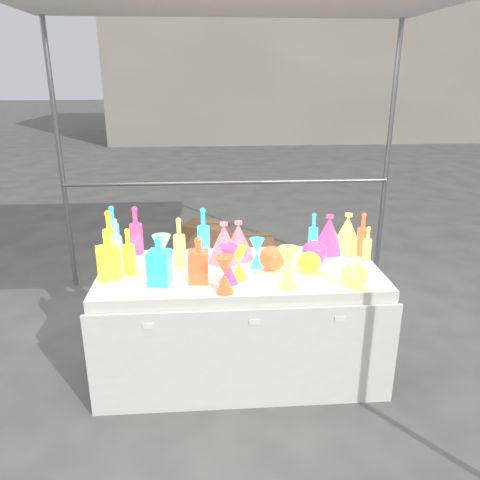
{
  "coord_description": "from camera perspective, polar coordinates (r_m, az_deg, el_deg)",
  "views": [
    {
      "loc": [
        -0.2,
        -2.78,
        1.93
      ],
      "look_at": [
        0.0,
        0.0,
        0.95
      ],
      "focal_mm": 35.0,
      "sensor_mm": 36.0,
      "label": 1
    }
  ],
  "objects": [
    {
      "name": "ground",
      "position": [
        3.39,
        0.0,
        -15.33
      ],
      "size": [
        80.0,
        80.0,
        0.0
      ],
      "primitive_type": "plane",
      "color": "slate",
      "rests_on": "ground"
    },
    {
      "name": "display_table",
      "position": [
        3.18,
        0.01,
        -9.88
      ],
      "size": [
        1.84,
        0.83,
        0.75
      ],
      "color": "white",
      "rests_on": "ground"
    },
    {
      "name": "background_building",
      "position": [
        17.33,
        10.66,
        22.58
      ],
      "size": [
        14.0,
        6.0,
        6.0
      ],
      "primitive_type": "cube",
      "color": "#A49A89",
      "rests_on": "ground"
    },
    {
      "name": "cardboard_box_closed",
      "position": [
        5.36,
        -4.18,
        0.19
      ],
      "size": [
        0.57,
        0.5,
        0.35
      ],
      "primitive_type": "cube",
      "rotation": [
        0.0,
        0.0,
        -0.39
      ],
      "color": "#956743",
      "rests_on": "ground"
    },
    {
      "name": "cardboard_box_flat",
      "position": [
        5.65,
        0.49,
        -0.27
      ],
      "size": [
        0.77,
        0.58,
        0.06
      ],
      "primitive_type": "cube",
      "rotation": [
        0.0,
        0.0,
        -0.08
      ],
      "color": "#956743",
      "rests_on": "ground"
    },
    {
      "name": "bottle_0",
      "position": [
        3.21,
        -15.58,
        0.43
      ],
      "size": [
        0.11,
        0.11,
        0.35
      ],
      "primitive_type": null,
      "rotation": [
        0.0,
        0.0,
        -0.22
      ],
      "color": "#B84211",
      "rests_on": "display_table"
    },
    {
      "name": "bottle_1",
      "position": [
        3.32,
        -15.21,
        1.09
      ],
      "size": [
        0.11,
        0.11,
        0.35
      ],
      "primitive_type": null,
      "rotation": [
        0.0,
        0.0,
        0.35
      ],
      "color": "#188622",
      "rests_on": "display_table"
    },
    {
      "name": "bottle_3",
      "position": [
        3.33,
        -12.56,
        1.19
      ],
      "size": [
        0.1,
        0.1,
        0.34
      ],
      "primitive_type": null,
      "rotation": [
        0.0,
        0.0,
        0.17
      ],
      "color": "blue",
      "rests_on": "display_table"
    },
    {
      "name": "bottle_4",
      "position": [
        3.06,
        -7.4,
        -0.22
      ],
      "size": [
        0.08,
        0.08,
        0.33
      ],
      "primitive_type": null,
      "rotation": [
        0.0,
        0.0,
        0.08
      ],
      "color": "#13787C",
      "rests_on": "display_table"
    },
    {
      "name": "bottle_5",
      "position": [
        3.08,
        -14.81,
        -0.45
      ],
      "size": [
        0.09,
        0.09,
        0.34
      ],
      "primitive_type": null,
      "rotation": [
        0.0,
        0.0,
        -0.19
      ],
      "color": "#AA2274",
      "rests_on": "display_table"
    },
    {
      "name": "bottle_6",
      "position": [
        2.99,
        -13.42,
        -1.34
      ],
      "size": [
        0.08,
        0.08,
        0.3
      ],
      "primitive_type": null,
      "rotation": [
        0.0,
        0.0,
        0.06
      ],
      "color": "#B84211",
      "rests_on": "display_table"
    },
    {
      "name": "bottle_7",
      "position": [
        3.17,
        -4.48,
        0.84
      ],
      "size": [
        0.1,
        0.1,
        0.36
      ],
      "primitive_type": null,
      "rotation": [
        0.0,
        0.0,
        -0.28
      ],
      "color": "#188622",
      "rests_on": "display_table"
    },
    {
      "name": "decanter_0",
      "position": [
        2.96,
        -15.79,
        -1.86
      ],
      "size": [
        0.16,
        0.16,
        0.29
      ],
      "primitive_type": null,
      "rotation": [
        0.0,
        0.0,
        0.39
      ],
      "color": "#B84211",
      "rests_on": "display_table"
    },
    {
      "name": "decanter_1",
      "position": [
        2.81,
        -5.07,
        -2.4
      ],
      "size": [
        0.12,
        0.12,
        0.28
      ],
      "primitive_type": null,
      "rotation": [
        0.0,
        0.0,
        -0.05
      ],
      "color": "orange",
      "rests_on": "display_table"
    },
    {
      "name": "decanter_2",
      "position": [
        2.81,
        -9.83,
        -2.49
      ],
      "size": [
        0.15,
        0.15,
        0.3
      ],
      "primitive_type": null,
      "rotation": [
        0.0,
        0.0,
        -0.19
      ],
      "color": "#188622",
      "rests_on": "display_table"
    },
    {
      "name": "hourglass_0",
      "position": [
        2.67,
        -1.86,
        -4.26
      ],
      "size": [
        0.11,
        0.11,
        0.22
      ],
      "primitive_type": null,
      "rotation": [
        0.0,
        0.0,
        0.0
      ],
      "color": "orange",
      "rests_on": "display_table"
    },
    {
      "name": "hourglass_1",
      "position": [
        2.79,
        -1.36,
        -3.0
      ],
      "size": [
        0.14,
        0.14,
        0.24
      ],
      "primitive_type": null,
      "rotation": [
        0.0,
        0.0,
        0.23
      ],
      "color": "blue",
      "rests_on": "display_table"
    },
    {
      "name": "hourglass_2",
      "position": [
        2.74,
        5.89,
        -3.39
      ],
      "size": [
        0.16,
        0.16,
        0.25
      ],
      "primitive_type": null,
      "rotation": [
        0.0,
        0.0,
        -0.39
      ],
      "color": "#13787C",
      "rests_on": "display_table"
    },
    {
      "name": "hourglass_3",
      "position": [
        3.0,
        -9.46,
        -1.61
      ],
      "size": [
        0.15,
        0.15,
        0.24
      ],
      "primitive_type": null,
      "rotation": [
        0.0,
        0.0,
        0.37
      ],
      "color": "#AA2274",
      "rests_on": "display_table"
    },
    {
      "name": "hourglass_4",
      "position": [
        2.85,
        -0.16,
        -2.8
      ],
      "size": [
        0.12,
        0.12,
        0.21
      ],
      "primitive_type": null,
      "rotation": [
        0.0,
        0.0,
        -0.24
      ],
      "color": "#B84211",
      "rests_on": "display_table"
    },
    {
      "name": "hourglass_5",
      "position": [
        3.03,
        2.06,
        -1.59
      ],
      "size": [
        0.13,
        0.13,
        0.19
      ],
      "primitive_type": null,
      "rotation": [
        0.0,
        0.0,
        -0.37
      ],
      "color": "#188622",
      "rests_on": "display_table"
    },
    {
      "name": "globe_0",
      "position": [
        3.0,
        8.41,
        -2.82
      ],
      "size": [
        0.17,
        0.17,
        0.12
      ],
      "primitive_type": null,
      "rotation": [
        0.0,
        0.0,
        0.17
      ],
      "color": "#B84211",
      "rests_on": "display_table"
    },
    {
      "name": "globe_1",
      "position": [
        2.85,
        13.76,
        -4.3
      ],
      "size": [
        0.16,
        0.16,
        0.13
      ],
      "primitive_type": null,
      "rotation": [
        0.0,
        0.0,
        0.01
      ],
      "color": "#13787C",
      "rests_on": "display_table"
    },
    {
      "name": "globe_2",
      "position": [
        3.01,
        3.95,
        -2.37
      ],
      "size": [
        0.2,
        0.2,
        0.14
      ],
      "primitive_type": null,
      "rotation": [
        0.0,
        0.0,
        0.18
      ],
      "color": "orange",
      "rests_on": "display_table"
    },
    {
      "name": "globe_3",
      "position": [
        3.15,
        9.08,
        -1.58
      ],
      "size": [
        0.22,
        0.22,
        0.13
      ],
      "primitive_type": null,
      "rotation": [
        0.0,
        0.0,
        0.38
      ],
      "color": "blue",
      "rests_on": "display_table"
    },
    {
      "name": "lampshade_0",
      "position": [
        3.11,
        -1.97,
        -0.23
      ],
      "size": [
        0.25,
        0.25,
        0.27
      ],
      "primitive_type": null,
      "rotation": [
        0.0,
        0.0,
        -0.1
      ],
      "color": "gold",
      "rests_on": "display_table"
    },
    {
      "name": "lampshade_1",
      "position": [
        3.17,
        -0.2,
        0.04
      ],
      "size": [
        0.26,
        0.26,
        0.26
      ],
      "primitive_type": null,
      "rotation": [
        0.0,
        0.0,
        -0.19
      ],
      "color": "gold",
      "rests_on": "display_table"
    },
    {
      "name": "lampshade_2",
      "position": [
        3.34,
        10.77,
        0.77
      ],
      "size": [
        0.24,
        0.24,
        0.27
      ],
      "primitive_type": null,
      "rotation": [
        0.0,
        0.0,
        0.05
      ],
      "color": "blue",
      "rests_on": "display_table"
    },
    {
      "name": "lampshade_3",
      "position": [
        3.38,
        12.95,
        0.91
      ],
      "size": [
        0.25,
        0.25,
        0.28
      ],
      "primitive_type": null,
      "rotation": [
        0.0,
        0.0,
        0.06
      ],
      "color": "#13787C",
      "rests_on": "display_table"
    },
    {
      "name": "bottle_8",
      "position": [
        3.28,
        8.92,
        0.81
      ],
      "size": [
        0.08,
        0.08,
        0.3
      ],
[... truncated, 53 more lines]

